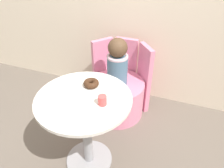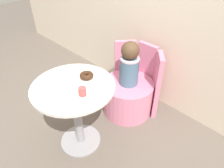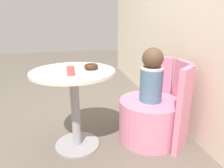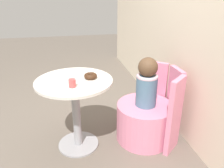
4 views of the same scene
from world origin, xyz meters
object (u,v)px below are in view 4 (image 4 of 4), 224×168
round_table (75,99)px  donut (91,76)px  tub_chair (144,121)px  cup (72,83)px  child_figure (147,83)px

round_table → donut: (-0.01, 0.16, 0.22)m
tub_chair → cup: 0.93m
tub_chair → child_figure: child_figure is taller
child_figure → tub_chair: bearing=82.9°
round_table → tub_chair: round_table is taller
donut → cup: size_ratio=1.71×
donut → cup: 0.24m
tub_chair → child_figure: (-0.00, -0.00, 0.45)m
cup → child_figure: bearing=100.6°
donut → child_figure: bearing=86.9°
round_table → donut: size_ratio=6.00×
round_table → cup: bearing=-7.1°
tub_chair → donut: size_ratio=4.81×
round_table → cup: (0.16, -0.02, 0.23)m
round_table → tub_chair: (0.02, 0.71, -0.33)m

